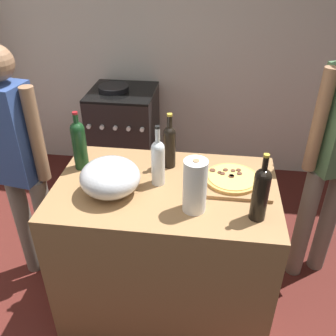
% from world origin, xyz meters
% --- Properties ---
extents(ground_plane, '(4.43, 3.03, 0.02)m').
position_xyz_m(ground_plane, '(0.00, 1.21, -0.01)').
color(ground_plane, '#511E19').
extents(kitchen_wall_rear, '(4.43, 0.10, 2.60)m').
position_xyz_m(kitchen_wall_rear, '(0.00, 2.48, 1.30)').
color(kitchen_wall_rear, beige).
rests_on(kitchen_wall_rear, ground_plane).
extents(counter, '(1.18, 0.74, 0.90)m').
position_xyz_m(counter, '(-0.04, 0.70, 0.45)').
color(counter, '#9E7247').
rests_on(counter, ground_plane).
extents(cutting_board, '(0.40, 0.32, 0.02)m').
position_xyz_m(cutting_board, '(0.31, 0.77, 0.91)').
color(cutting_board, '#9E7247').
rests_on(cutting_board, counter).
extents(pizza, '(0.29, 0.29, 0.03)m').
position_xyz_m(pizza, '(0.31, 0.77, 0.93)').
color(pizza, tan).
rests_on(pizza, cutting_board).
extents(mixing_bowl, '(0.31, 0.31, 0.19)m').
position_xyz_m(mixing_bowl, '(-0.31, 0.61, 1.00)').
color(mixing_bowl, '#B2B2B7').
rests_on(mixing_bowl, counter).
extents(paper_towel_roll, '(0.11, 0.11, 0.27)m').
position_xyz_m(paper_towel_roll, '(0.12, 0.52, 1.04)').
color(paper_towel_roll, white).
rests_on(paper_towel_roll, counter).
extents(wine_bottle_clear, '(0.08, 0.08, 0.34)m').
position_xyz_m(wine_bottle_clear, '(-0.54, 0.83, 1.06)').
color(wine_bottle_clear, '#143819').
rests_on(wine_bottle_clear, counter).
extents(wine_bottle_amber, '(0.07, 0.07, 0.32)m').
position_xyz_m(wine_bottle_amber, '(-0.04, 0.91, 1.04)').
color(wine_bottle_amber, black).
rests_on(wine_bottle_amber, counter).
extents(wine_bottle_dark, '(0.08, 0.08, 0.34)m').
position_xyz_m(wine_bottle_dark, '(0.42, 0.50, 1.05)').
color(wine_bottle_dark, black).
rests_on(wine_bottle_dark, counter).
extents(wine_bottle_green, '(0.07, 0.07, 0.33)m').
position_xyz_m(wine_bottle_green, '(-0.08, 0.73, 1.04)').
color(wine_bottle_green, silver).
rests_on(wine_bottle_green, counter).
extents(stove, '(0.56, 0.59, 0.94)m').
position_xyz_m(stove, '(-0.61, 2.08, 0.46)').
color(stove, black).
rests_on(stove, ground_plane).
extents(person_in_stripes, '(0.37, 0.23, 1.58)m').
position_xyz_m(person_in_stripes, '(-0.92, 0.84, 0.90)').
color(person_in_stripes, slate).
rests_on(person_in_stripes, ground_plane).
extents(person_in_red, '(0.37, 0.27, 1.68)m').
position_xyz_m(person_in_red, '(0.91, 1.10, 0.98)').
color(person_in_red, slate).
rests_on(person_in_red, ground_plane).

